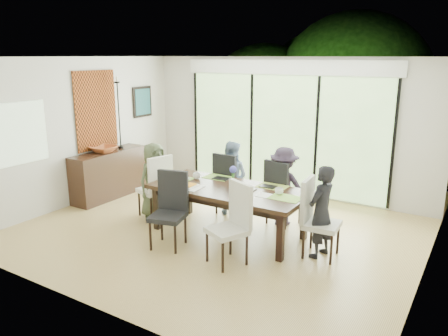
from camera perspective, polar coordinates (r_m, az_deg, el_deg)
The scene contains 62 objects.
floor at distance 7.00m, azimuth -1.09°, elevation -8.43°, with size 6.00×5.00×0.01m, color olive.
ceiling at distance 6.44m, azimuth -1.21°, elevation 14.35°, with size 6.00×5.00×0.01m, color white.
wall_back at distance 8.77m, azimuth 7.83°, elevation 5.38°, with size 6.00×0.02×2.70m, color beige.
wall_front at distance 4.75m, azimuth -17.83°, elevation -3.03°, with size 6.00×0.02×2.70m, color white.
wall_left at distance 8.58m, azimuth -18.35°, elevation 4.57°, with size 0.02×5.00×2.70m, color beige.
wall_right at distance 5.60m, azimuth 25.69°, elevation -1.15°, with size 0.02×5.00×2.70m, color silver.
glass_doors at distance 8.76m, azimuth 7.69°, elevation 4.38°, with size 4.20×0.02×2.30m, color #598C3F.
blinds_header at distance 8.61m, azimuth 7.96°, elevation 12.91°, with size 4.40×0.06×0.28m, color white.
mullion_a at distance 9.78m, azimuth -3.67°, elevation 5.54°, with size 0.05×0.04×2.30m, color black.
mullion_b at distance 9.05m, azimuth 3.61°, elevation 4.81°, with size 0.05×0.04×2.30m, color black.
mullion_c at distance 8.49m, azimuth 11.98°, elevation 3.87°, with size 0.05×0.04×2.30m, color black.
mullion_d at distance 8.14m, azimuth 21.27°, elevation 2.74°, with size 0.05×0.04×2.30m, color black.
side_window at distance 7.82m, azimuth -24.95°, elevation 4.16°, with size 0.02×0.90×1.00m, color #8CAD7F.
deck at distance 9.88m, azimuth 9.67°, elevation -1.99°, with size 6.00×1.80×0.10m, color #533323.
rail_top at distance 10.46m, azimuth 11.47°, elevation 2.24°, with size 6.00×0.08×0.06m, color brown.
foliage_left at distance 11.93m, azimuth 5.22°, elevation 8.30°, with size 3.20×3.20×3.20m, color #14380F.
foliage_mid at distance 11.67m, azimuth 16.46°, elevation 9.41°, with size 4.00×4.00×4.00m, color #14380F.
foliage_right at distance 10.59m, azimuth 24.48°, elevation 5.29°, with size 2.80×2.80×2.80m, color #14380F.
foliage_far at distance 12.64m, azimuth 12.86°, elevation 9.17°, with size 3.60×3.60×3.60m, color #14380F.
table_top at distance 6.70m, azimuth 0.59°, elevation -2.83°, with size 2.42×1.11×0.06m, color black.
table_apron at distance 6.72m, azimuth 0.59°, elevation -3.57°, with size 2.22×0.91×0.10m, color black.
table_leg_fl at distance 7.09m, azimuth -8.76°, elevation -5.23°, with size 0.09×0.09×0.70m, color black.
table_leg_fr at distance 6.00m, azimuth 7.38°, elevation -8.93°, with size 0.09×0.09×0.70m, color black.
table_leg_bl at distance 7.73m, azimuth -4.63°, elevation -3.43°, with size 0.09×0.09×0.70m, color black.
table_leg_br at distance 6.74m, azimuth 10.44°, elevation -6.37°, with size 0.09×0.09×0.70m, color black.
chair_left_end at distance 7.60m, azimuth -9.14°, elevation -2.25°, with size 0.46×0.46×1.11m, color white, non-canonical shape.
chair_right_end at distance 6.16m, azimuth 12.70°, elevation -6.48°, with size 0.46×0.46×1.11m, color beige, non-canonical shape.
chair_far_left at distance 7.67m, azimuth 1.00°, elevation -1.91°, with size 0.46×0.46×1.11m, color black, non-canonical shape.
chair_far_right at distance 7.23m, azimuth 7.84°, elevation -3.07°, with size 0.46×0.46×1.11m, color black, non-canonical shape.
chair_near_left at distance 6.35m, azimuth -7.39°, elevation -5.57°, with size 0.46×0.46×1.11m, color black, non-canonical shape.
chair_near_right at distance 5.81m, azimuth 0.37°, elevation -7.40°, with size 0.46×0.46×1.11m, color beige, non-canonical shape.
person_left_end at distance 7.56m, azimuth -9.06°, elevation -1.58°, with size 0.61×0.38×1.30m, color #475136.
person_right_end at distance 6.13m, azimuth 12.58°, elevation -5.61°, with size 0.61×0.38×1.30m, color black.
person_far_left at distance 7.62m, azimuth 0.93°, elevation -1.25°, with size 0.61×0.38×1.30m, color #798FAE.
person_far_right at distance 7.18m, azimuth 7.80°, elevation -2.39°, with size 0.61×0.38×1.30m, color #2B2132.
placemat_left at distance 7.20m, azimuth -5.89°, elevation -1.37°, with size 0.44×0.32×0.01m, color #7CA33A.
placemat_right at distance 6.27m, azimuth 8.06°, elevation -3.88°, with size 0.44×0.32×0.01m, color #86BC43.
placemat_far_l at distance 7.24m, azimuth -0.81°, elevation -1.21°, with size 0.44×0.32×0.01m, color #88BE44.
placemat_far_r at distance 6.78m, azimuth 6.34°, elevation -2.41°, with size 0.44×0.32×0.01m, color #94AA3C.
placemat_paper at distance 6.74m, azimuth -4.74°, elevation -2.46°, with size 0.44×0.32×0.01m, color white.
tablet_far_l at distance 7.15m, azimuth -0.35°, elevation -1.35°, with size 0.26×0.18×0.01m, color black.
tablet_far_r at distance 6.75m, azimuth 5.78°, elevation -2.39°, with size 0.24×0.17×0.01m, color black.
papers at distance 6.33m, azimuth 5.80°, elevation -3.65°, with size 0.30×0.22×0.00m, color white.
platter_base at distance 6.74m, azimuth -4.74°, elevation -2.34°, with size 0.26×0.26×0.02m, color white.
platter_snacks at distance 6.73m, azimuth -4.74°, elevation -2.19°, with size 0.20×0.20×0.01m, color orange.
vase at distance 6.69m, azimuth 1.19°, elevation -2.04°, with size 0.08×0.08×0.12m, color silver.
hyacinth_stems at distance 6.65m, azimuth 1.19°, elevation -1.04°, with size 0.04×0.04×0.16m, color #337226.
hyacinth_blooms at distance 6.63m, azimuth 1.20°, elevation -0.20°, with size 0.11×0.11×0.11m, color #4C4FBF.
laptop at distance 7.07m, azimuth -5.74°, elevation -1.60°, with size 0.33×0.21×0.03m, color silver.
cup_a at distance 7.16m, azimuth -3.58°, elevation -1.04°, with size 0.13×0.13×0.10m, color white.
cup_b at distance 6.52m, azimuth 1.27°, elevation -2.62°, with size 0.10×0.10×0.09m, color white.
cup_c at distance 6.40m, azimuth 7.21°, elevation -3.03°, with size 0.13×0.13×0.10m, color white.
book at distance 6.61m, azimuth 2.68°, elevation -2.73°, with size 0.17×0.23×0.02m, color white.
sideboard at distance 8.86m, azimuth -14.73°, elevation -0.77°, with size 0.46×1.63×0.92m, color black.
bowl at distance 8.67m, azimuth -15.42°, elevation 2.39°, with size 0.49×0.49×0.12m, color #984521.
candlestick_base at distance 8.98m, azimuth -13.32°, elevation 2.68°, with size 0.10×0.10×0.04m, color black.
candlestick_shaft at distance 8.88m, azimuth -13.56°, elevation 6.74°, with size 0.02×0.02×1.28m, color black.
candlestick_pan at distance 8.82m, azimuth -13.81°, elevation 10.82°, with size 0.10×0.10×0.03m, color black.
candle at distance 8.82m, azimuth -13.83°, elevation 11.21°, with size 0.04×0.04×0.10m, color silver.
tapestry at distance 8.76m, azimuth -16.36°, elevation 7.23°, with size 0.02×1.00×1.50m, color #9C4216.
art_frame at distance 9.66m, azimuth -10.63°, elevation 8.50°, with size 0.03×0.55×0.65m, color black.
art_canvas at distance 9.65m, azimuth -10.54°, elevation 8.50°, with size 0.01×0.45×0.55m, color #17434A.
Camera 1 is at (3.50, -5.41, 2.73)m, focal length 35.00 mm.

